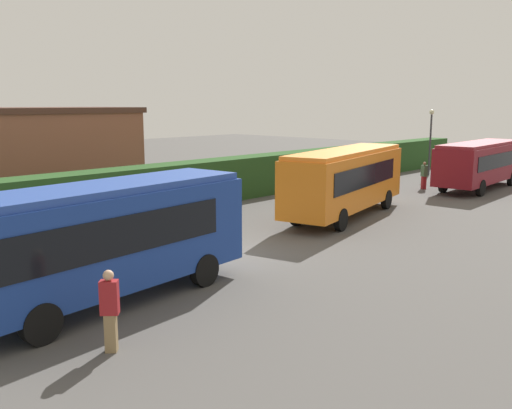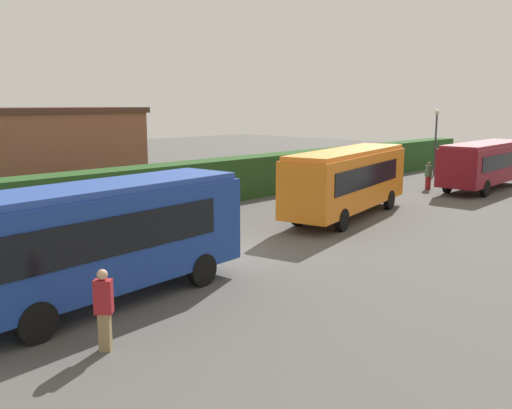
{
  "view_description": "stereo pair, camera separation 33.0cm",
  "coord_description": "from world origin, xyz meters",
  "px_view_note": "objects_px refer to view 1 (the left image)",
  "views": [
    {
      "loc": [
        -13.86,
        -14.81,
        5.47
      ],
      "look_at": [
        1.69,
        -0.16,
        1.63
      ],
      "focal_mm": 39.71,
      "sensor_mm": 36.0,
      "label": 1
    },
    {
      "loc": [
        -13.63,
        -15.05,
        5.47
      ],
      "look_at": [
        1.69,
        -0.16,
        1.63
      ],
      "focal_mm": 39.71,
      "sensor_mm": 36.0,
      "label": 2
    }
  ],
  "objects_px": {
    "bus_maroon": "(480,162)",
    "person_far": "(424,175)",
    "bus_orange": "(346,178)",
    "traffic_cone": "(211,217)",
    "person_center": "(110,308)",
    "bus_blue": "(107,236)",
    "lamppost": "(431,134)",
    "person_right": "(63,240)"
  },
  "relations": [
    {
      "from": "bus_blue",
      "to": "traffic_cone",
      "type": "height_order",
      "value": "bus_blue"
    },
    {
      "from": "bus_maroon",
      "to": "person_center",
      "type": "height_order",
      "value": "bus_maroon"
    },
    {
      "from": "bus_blue",
      "to": "bus_maroon",
      "type": "height_order",
      "value": "bus_blue"
    },
    {
      "from": "person_center",
      "to": "lamppost",
      "type": "distance_m",
      "value": 35.48
    },
    {
      "from": "traffic_cone",
      "to": "lamppost",
      "type": "relative_size",
      "value": 0.12
    },
    {
      "from": "person_right",
      "to": "lamppost",
      "type": "xyz_separation_m",
      "value": [
        31.68,
        2.82,
        2.16
      ]
    },
    {
      "from": "bus_blue",
      "to": "traffic_cone",
      "type": "distance_m",
      "value": 10.76
    },
    {
      "from": "bus_orange",
      "to": "traffic_cone",
      "type": "distance_m",
      "value": 6.82
    },
    {
      "from": "bus_blue",
      "to": "bus_orange",
      "type": "height_order",
      "value": "bus_blue"
    },
    {
      "from": "traffic_cone",
      "to": "person_right",
      "type": "bearing_deg",
      "value": -167.41
    },
    {
      "from": "person_center",
      "to": "traffic_cone",
      "type": "xyz_separation_m",
      "value": [
        10.7,
        8.49,
        -0.71
      ]
    },
    {
      "from": "bus_orange",
      "to": "traffic_cone",
      "type": "relative_size",
      "value": 16.88
    },
    {
      "from": "bus_maroon",
      "to": "traffic_cone",
      "type": "distance_m",
      "value": 19.67
    },
    {
      "from": "lamppost",
      "to": "person_right",
      "type": "bearing_deg",
      "value": -174.91
    },
    {
      "from": "bus_blue",
      "to": "bus_maroon",
      "type": "bearing_deg",
      "value": -2.58
    },
    {
      "from": "person_center",
      "to": "bus_blue",
      "type": "bearing_deg",
      "value": 13.46
    },
    {
      "from": "bus_maroon",
      "to": "person_far",
      "type": "relative_size",
      "value": 5.4
    },
    {
      "from": "bus_blue",
      "to": "bus_orange",
      "type": "xyz_separation_m",
      "value": [
        14.58,
        2.17,
        -0.02
      ]
    },
    {
      "from": "bus_maroon",
      "to": "person_far",
      "type": "height_order",
      "value": "bus_maroon"
    },
    {
      "from": "lamppost",
      "to": "bus_orange",
      "type": "bearing_deg",
      "value": -165.74
    },
    {
      "from": "bus_blue",
      "to": "person_right",
      "type": "bearing_deg",
      "value": 74.64
    },
    {
      "from": "bus_maroon",
      "to": "bus_blue",
      "type": "bearing_deg",
      "value": 179.56
    },
    {
      "from": "bus_orange",
      "to": "lamppost",
      "type": "relative_size",
      "value": 2.04
    },
    {
      "from": "bus_maroon",
      "to": "person_far",
      "type": "xyz_separation_m",
      "value": [
        -2.44,
        2.58,
        -0.82
      ]
    },
    {
      "from": "bus_orange",
      "to": "traffic_cone",
      "type": "height_order",
      "value": "bus_orange"
    },
    {
      "from": "bus_orange",
      "to": "person_center",
      "type": "distance_m",
      "value": 17.05
    },
    {
      "from": "bus_orange",
      "to": "person_center",
      "type": "relative_size",
      "value": 5.37
    },
    {
      "from": "bus_orange",
      "to": "bus_maroon",
      "type": "xyz_separation_m",
      "value": [
        13.45,
        -1.11,
        -0.13
      ]
    },
    {
      "from": "person_right",
      "to": "bus_blue",
      "type": "bearing_deg",
      "value": -5.1
    },
    {
      "from": "bus_blue",
      "to": "person_center",
      "type": "distance_m",
      "value": 3.38
    },
    {
      "from": "bus_orange",
      "to": "person_center",
      "type": "xyz_separation_m",
      "value": [
        -16.3,
        -4.95,
        -0.87
      ]
    },
    {
      "from": "bus_maroon",
      "to": "lamppost",
      "type": "relative_size",
      "value": 1.91
    },
    {
      "from": "traffic_cone",
      "to": "lamppost",
      "type": "distance_m",
      "value": 23.63
    },
    {
      "from": "bus_blue",
      "to": "person_center",
      "type": "bearing_deg",
      "value": -126.56
    },
    {
      "from": "bus_blue",
      "to": "person_center",
      "type": "relative_size",
      "value": 4.75
    },
    {
      "from": "person_right",
      "to": "person_far",
      "type": "xyz_separation_m",
      "value": [
        24.86,
        -0.24,
        -0.06
      ]
    },
    {
      "from": "bus_blue",
      "to": "person_far",
      "type": "xyz_separation_m",
      "value": [
        25.58,
        3.64,
        -0.97
      ]
    },
    {
      "from": "bus_blue",
      "to": "traffic_cone",
      "type": "bearing_deg",
      "value": 27.76
    },
    {
      "from": "bus_blue",
      "to": "traffic_cone",
      "type": "xyz_separation_m",
      "value": [
        8.98,
        5.72,
        -1.6
      ]
    },
    {
      "from": "person_center",
      "to": "person_right",
      "type": "distance_m",
      "value": 7.09
    },
    {
      "from": "person_far",
      "to": "lamppost",
      "type": "bearing_deg",
      "value": -123.53
    },
    {
      "from": "person_center",
      "to": "lamppost",
      "type": "height_order",
      "value": "lamppost"
    }
  ]
}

